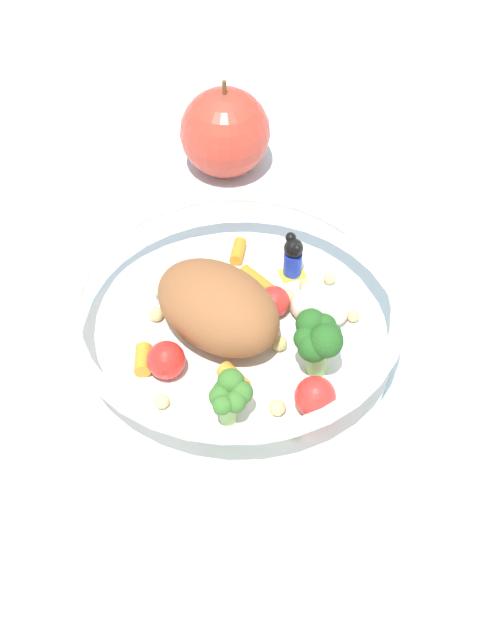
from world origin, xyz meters
name	(u,v)px	position (x,y,z in m)	size (l,w,h in m)	color
ground_plane	(235,341)	(0.00, 0.00, 0.00)	(2.40, 2.40, 0.00)	silver
food_container	(241,319)	(0.00, -0.01, 0.03)	(0.24, 0.24, 0.07)	white
loose_apple	(225,132)	(0.02, 0.20, 0.04)	(0.08, 0.08, 0.09)	#BC3828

